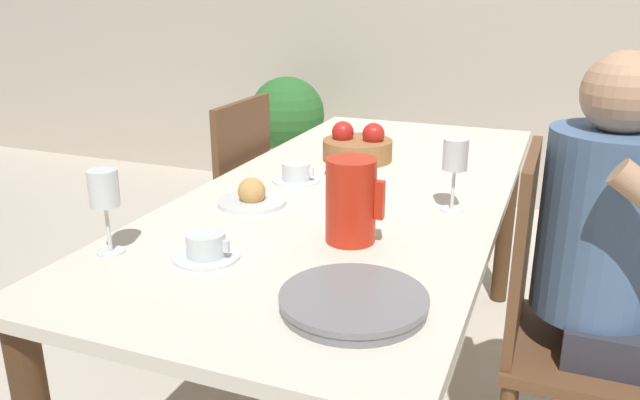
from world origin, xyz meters
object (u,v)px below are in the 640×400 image
object	(u,v)px
wine_glass_water	(455,158)
potted_plant	(287,125)
teacup_across	(296,174)
red_pitcher	(351,200)
wine_glass_juice	(104,193)
chair_opposite	(218,217)
serving_tray	(354,302)
person_seated	(615,254)
bread_plate	(252,197)
fruit_bowl	(358,147)
chair_person_side	(564,328)
teacup_near_person	(206,248)

from	to	relation	value
wine_glass_water	potted_plant	world-z (taller)	wine_glass_water
teacup_across	potted_plant	bearing A→B (deg)	115.41
wine_glass_water	teacup_across	distance (m)	0.51
potted_plant	red_pitcher	bearing A→B (deg)	-62.05
wine_glass_juice	teacup_across	world-z (taller)	wine_glass_juice
red_pitcher	potted_plant	xyz separation A→B (m)	(-1.19, 2.24, -0.35)
wine_glass_water	potted_plant	xyz separation A→B (m)	(-1.37, 1.94, -0.39)
chair_opposite	serving_tray	world-z (taller)	chair_opposite
chair_opposite	person_seated	bearing A→B (deg)	-104.92
red_pitcher	serving_tray	bearing A→B (deg)	-69.97
chair_opposite	bread_plate	size ratio (longest dim) A/B	5.03
chair_opposite	wine_glass_water	world-z (taller)	wine_glass_water
teacup_across	fruit_bowl	world-z (taller)	fruit_bowl
person_seated	serving_tray	bearing A→B (deg)	-39.34
wine_glass_water	potted_plant	distance (m)	2.40
chair_person_side	potted_plant	bearing A→B (deg)	-139.90
chair_opposite	wine_glass_water	distance (m)	1.05
chair_person_side	teacup_across	size ratio (longest dim) A/B	6.42
chair_person_side	chair_opposite	distance (m)	1.29
teacup_near_person	bread_plate	bearing A→B (deg)	101.89
bread_plate	potted_plant	size ratio (longest dim) A/B	0.23
chair_opposite	bread_plate	world-z (taller)	chair_opposite
chair_opposite	teacup_near_person	distance (m)	1.00
red_pitcher	wine_glass_water	distance (m)	0.35
teacup_near_person	chair_opposite	bearing A→B (deg)	119.90
chair_person_side	fruit_bowl	bearing A→B (deg)	-123.08
teacup_near_person	chair_person_side	bearing A→B (deg)	30.62
bread_plate	potted_plant	distance (m)	2.27
wine_glass_water	potted_plant	size ratio (longest dim) A/B	0.24
wine_glass_water	serving_tray	distance (m)	0.63
chair_person_side	bread_plate	xyz separation A→B (m)	(-0.83, -0.09, 0.28)
person_seated	serving_tray	size ratio (longest dim) A/B	4.30
red_pitcher	bread_plate	xyz separation A→B (m)	(-0.34, 0.15, -0.08)
serving_tray	potted_plant	size ratio (longest dim) A/B	0.34
chair_opposite	wine_glass_juice	xyz separation A→B (m)	(0.26, -0.89, 0.39)
red_pitcher	teacup_near_person	xyz separation A→B (m)	(-0.26, -0.21, -0.08)
potted_plant	teacup_near_person	bearing A→B (deg)	-69.27
chair_opposite	potted_plant	bearing A→B (deg)	15.49
wine_glass_juice	bread_plate	world-z (taller)	wine_glass_juice
person_seated	teacup_across	bearing A→B (deg)	-97.72
fruit_bowl	teacup_near_person	bearing A→B (deg)	-92.82
teacup_near_person	red_pitcher	bearing A→B (deg)	38.93
serving_tray	fruit_bowl	distance (m)	1.06
wine_glass_juice	teacup_across	distance (m)	0.68
wine_glass_water	wine_glass_juice	bearing A→B (deg)	-139.31
person_seated	wine_glass_water	bearing A→B (deg)	-94.62
person_seated	fruit_bowl	bearing A→B (deg)	-118.36
person_seated	red_pitcher	world-z (taller)	person_seated
chair_person_side	teacup_near_person	size ratio (longest dim) A/B	6.42
red_pitcher	wine_glass_water	size ratio (longest dim) A/B	1.02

